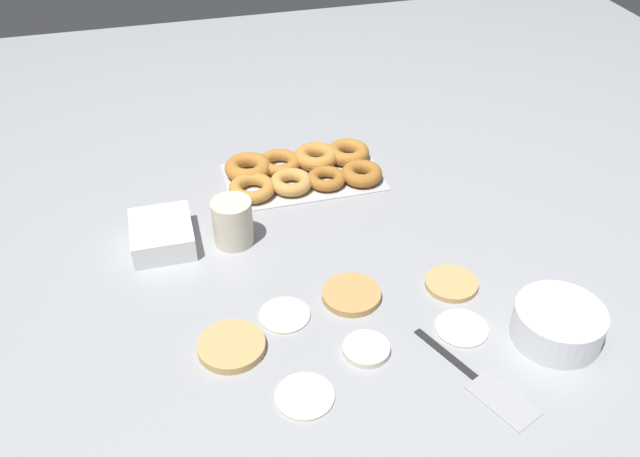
{
  "coord_description": "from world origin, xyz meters",
  "views": [
    {
      "loc": [
        0.26,
        0.94,
        0.88
      ],
      "look_at": [
        -0.03,
        -0.13,
        0.04
      ],
      "focal_mm": 38.0,
      "sensor_mm": 36.0,
      "label": 1
    }
  ],
  "objects_px": {
    "paper_cup": "(233,222)",
    "spatula": "(490,389)",
    "pancake_4": "(305,395)",
    "container_stack": "(162,234)",
    "pancake_0": "(351,295)",
    "pancake_1": "(462,327)",
    "pancake_6": "(366,349)",
    "batter_bowl": "(558,324)",
    "pancake_5": "(451,284)",
    "pancake_2": "(285,314)",
    "donut_tray": "(301,170)",
    "pancake_3": "(232,346)"
  },
  "relations": [
    {
      "from": "paper_cup",
      "to": "container_stack",
      "type": "bearing_deg",
      "value": -10.99
    },
    {
      "from": "pancake_0",
      "to": "paper_cup",
      "type": "height_order",
      "value": "paper_cup"
    },
    {
      "from": "pancake_4",
      "to": "paper_cup",
      "type": "height_order",
      "value": "paper_cup"
    },
    {
      "from": "donut_tray",
      "to": "container_stack",
      "type": "distance_m",
      "value": 0.38
    },
    {
      "from": "pancake_1",
      "to": "pancake_3",
      "type": "xyz_separation_m",
      "value": [
        0.41,
        -0.06,
        0.0
      ]
    },
    {
      "from": "spatula",
      "to": "paper_cup",
      "type": "bearing_deg",
      "value": -168.7
    },
    {
      "from": "batter_bowl",
      "to": "pancake_0",
      "type": "bearing_deg",
      "value": -30.8
    },
    {
      "from": "pancake_5",
      "to": "spatula",
      "type": "relative_size",
      "value": 0.41
    },
    {
      "from": "batter_bowl",
      "to": "container_stack",
      "type": "relative_size",
      "value": 1.07
    },
    {
      "from": "pancake_6",
      "to": "paper_cup",
      "type": "relative_size",
      "value": 0.83
    },
    {
      "from": "spatula",
      "to": "pancake_6",
      "type": "bearing_deg",
      "value": -151.07
    },
    {
      "from": "pancake_2",
      "to": "batter_bowl",
      "type": "distance_m",
      "value": 0.49
    },
    {
      "from": "spatula",
      "to": "batter_bowl",
      "type": "bearing_deg",
      "value": 92.42
    },
    {
      "from": "pancake_4",
      "to": "pancake_0",
      "type": "bearing_deg",
      "value": -124.65
    },
    {
      "from": "container_stack",
      "to": "spatula",
      "type": "relative_size",
      "value": 0.59
    },
    {
      "from": "pancake_6",
      "to": "paper_cup",
      "type": "height_order",
      "value": "paper_cup"
    },
    {
      "from": "pancake_4",
      "to": "donut_tray",
      "type": "bearing_deg",
      "value": -103.14
    },
    {
      "from": "pancake_0",
      "to": "paper_cup",
      "type": "distance_m",
      "value": 0.3
    },
    {
      "from": "pancake_1",
      "to": "donut_tray",
      "type": "xyz_separation_m",
      "value": [
        0.16,
        -0.57,
        0.01
      ]
    },
    {
      "from": "pancake_6",
      "to": "donut_tray",
      "type": "relative_size",
      "value": 0.22
    },
    {
      "from": "pancake_5",
      "to": "donut_tray",
      "type": "bearing_deg",
      "value": -67.35
    },
    {
      "from": "donut_tray",
      "to": "paper_cup",
      "type": "relative_size",
      "value": 3.69
    },
    {
      "from": "batter_bowl",
      "to": "pancake_1",
      "type": "bearing_deg",
      "value": -21.33
    },
    {
      "from": "pancake_6",
      "to": "batter_bowl",
      "type": "distance_m",
      "value": 0.34
    },
    {
      "from": "container_stack",
      "to": "paper_cup",
      "type": "bearing_deg",
      "value": 169.01
    },
    {
      "from": "pancake_5",
      "to": "paper_cup",
      "type": "relative_size",
      "value": 1.02
    },
    {
      "from": "pancake_1",
      "to": "spatula",
      "type": "distance_m",
      "value": 0.14
    },
    {
      "from": "pancake_4",
      "to": "pancake_5",
      "type": "xyz_separation_m",
      "value": [
        -0.34,
        -0.19,
        0.0
      ]
    },
    {
      "from": "pancake_2",
      "to": "container_stack",
      "type": "distance_m",
      "value": 0.34
    },
    {
      "from": "pancake_0",
      "to": "pancake_2",
      "type": "height_order",
      "value": "pancake_0"
    },
    {
      "from": "donut_tray",
      "to": "pancake_0",
      "type": "bearing_deg",
      "value": 89.03
    },
    {
      "from": "paper_cup",
      "to": "spatula",
      "type": "height_order",
      "value": "paper_cup"
    },
    {
      "from": "pancake_4",
      "to": "container_stack",
      "type": "bearing_deg",
      "value": -67.7
    },
    {
      "from": "pancake_2",
      "to": "pancake_5",
      "type": "relative_size",
      "value": 0.93
    },
    {
      "from": "pancake_3",
      "to": "pancake_5",
      "type": "relative_size",
      "value": 1.17
    },
    {
      "from": "pancake_2",
      "to": "pancake_6",
      "type": "bearing_deg",
      "value": 134.29
    },
    {
      "from": "pancake_4",
      "to": "pancake_6",
      "type": "xyz_separation_m",
      "value": [
        -0.13,
        -0.07,
        0.0
      ]
    },
    {
      "from": "container_stack",
      "to": "paper_cup",
      "type": "height_order",
      "value": "paper_cup"
    },
    {
      "from": "paper_cup",
      "to": "pancake_4",
      "type": "bearing_deg",
      "value": 95.92
    },
    {
      "from": "pancake_4",
      "to": "pancake_5",
      "type": "height_order",
      "value": "pancake_5"
    },
    {
      "from": "pancake_4",
      "to": "paper_cup",
      "type": "bearing_deg",
      "value": -84.08
    },
    {
      "from": "pancake_4",
      "to": "batter_bowl",
      "type": "bearing_deg",
      "value": -178.09
    },
    {
      "from": "pancake_1",
      "to": "container_stack",
      "type": "height_order",
      "value": "container_stack"
    },
    {
      "from": "pancake_6",
      "to": "pancake_5",
      "type": "bearing_deg",
      "value": -150.68
    },
    {
      "from": "pancake_2",
      "to": "pancake_5",
      "type": "distance_m",
      "value": 0.33
    },
    {
      "from": "pancake_3",
      "to": "paper_cup",
      "type": "height_order",
      "value": "paper_cup"
    },
    {
      "from": "container_stack",
      "to": "pancake_1",
      "type": "bearing_deg",
      "value": 142.18
    },
    {
      "from": "pancake_3",
      "to": "batter_bowl",
      "type": "xyz_separation_m",
      "value": [
        -0.56,
        0.12,
        0.02
      ]
    },
    {
      "from": "paper_cup",
      "to": "spatula",
      "type": "xyz_separation_m",
      "value": [
        -0.34,
        0.5,
        -0.05
      ]
    },
    {
      "from": "pancake_3",
      "to": "pancake_6",
      "type": "bearing_deg",
      "value": 163.9
    }
  ]
}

